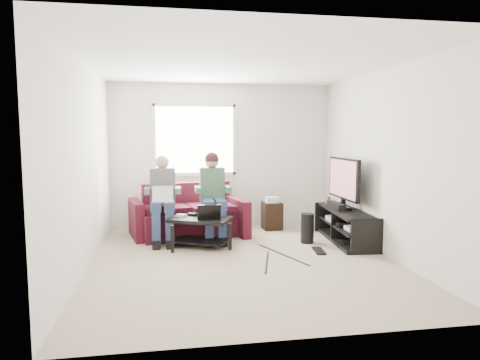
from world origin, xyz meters
The scene contains 26 objects.
floor centered at (0.00, 0.00, 0.00)m, with size 4.50×4.50×0.00m, color tan.
ceiling centered at (0.00, 0.00, 2.60)m, with size 4.50×4.50×0.00m, color white.
wall_back centered at (0.00, 2.25, 1.30)m, with size 4.50×4.50×0.00m, color silver.
wall_front centered at (0.00, -2.25, 1.30)m, with size 4.50×4.50×0.00m, color silver.
wall_left centered at (-2.00, 0.00, 1.30)m, with size 4.50×4.50×0.00m, color silver.
wall_right centered at (2.00, 0.00, 1.30)m, with size 4.50×4.50×0.00m, color silver.
window centered at (-0.50, 2.23, 1.60)m, with size 1.48×0.04×1.28m.
sofa centered at (-0.67, 1.64, 0.32)m, with size 2.02×1.17×0.86m.
person_left centered at (-1.07, 1.31, 0.75)m, with size 0.40×0.71×1.36m.
person_right centered at (-0.27, 1.33, 0.81)m, with size 0.40×0.71×1.40m.
laptop_silver centered at (-1.07, 1.11, 0.73)m, with size 0.32×0.22×0.24m, color silver, non-canonical shape.
coffee_table centered at (-0.52, 0.82, 0.33)m, with size 1.04×0.88×0.45m.
laptop_black centered at (-0.40, 0.74, 0.57)m, with size 0.34×0.24×0.24m, color black, non-canonical shape.
controller_a centered at (-0.80, 0.94, 0.47)m, with size 0.14×0.09×0.04m, color silver.
controller_b centered at (-0.62, 1.00, 0.47)m, with size 0.14×0.09×0.04m, color black.
controller_c centered at (-0.22, 0.97, 0.47)m, with size 0.14×0.09×0.04m, color gray.
tv_stand centered at (1.77, 0.78, 0.23)m, with size 0.58×1.57×0.51m.
tv centered at (1.77, 0.88, 0.97)m, with size 0.12×1.10×0.81m.
soundbar centered at (1.65, 0.88, 0.56)m, with size 0.12×0.50×0.10m, color black.
drink_cup centered at (1.72, 1.41, 0.57)m, with size 0.08×0.08×0.12m, color #996542.
console_white centered at (1.77, 0.38, 0.30)m, with size 0.30×0.22×0.06m, color silver.
console_grey centered at (1.77, 1.08, 0.31)m, with size 0.34×0.26×0.08m, color gray.
console_black centered at (1.77, 0.73, 0.31)m, with size 0.38×0.30×0.07m, color black.
subwoofer centered at (1.15, 0.80, 0.23)m, with size 0.20×0.20×0.47m, color black.
keyboard_floor centered at (1.16, 0.29, 0.01)m, with size 0.13×0.40×0.02m, color black.
end_table centered at (0.84, 1.85, 0.26)m, with size 0.33×0.33×0.59m.
Camera 1 is at (-0.96, -5.50, 1.68)m, focal length 32.00 mm.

